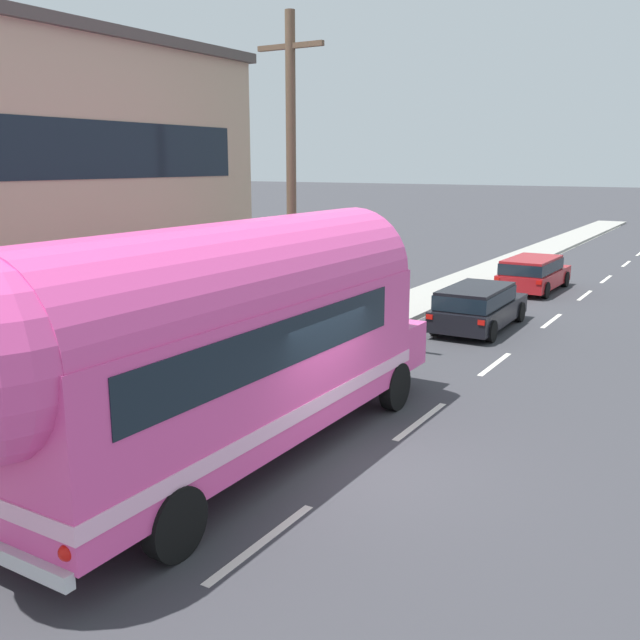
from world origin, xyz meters
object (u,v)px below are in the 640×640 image
(utility_pole, at_px, (291,188))
(car_second, at_px, (533,272))
(car_lead, at_px, (478,305))
(painted_bus, at_px, (217,338))

(utility_pole, height_order, car_second, utility_pole)
(car_lead, bearing_deg, car_second, 92.45)
(utility_pole, bearing_deg, painted_bus, -67.03)
(car_second, bearing_deg, car_lead, -87.55)
(utility_pole, xyz_separation_m, painted_bus, (2.60, -6.13, -2.12))
(utility_pole, height_order, car_lead, utility_pole)
(car_second, bearing_deg, painted_bus, -89.70)
(car_second, bearing_deg, utility_pole, -100.40)
(utility_pole, relative_size, car_lead, 1.87)
(painted_bus, height_order, car_lead, painted_bus)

